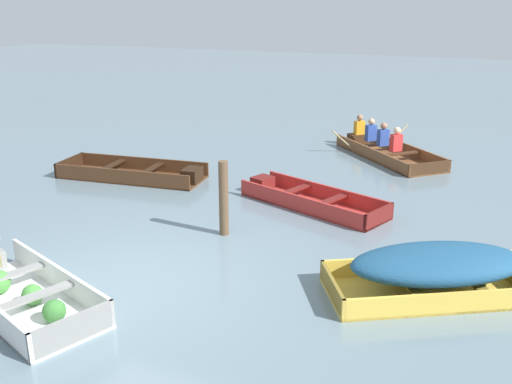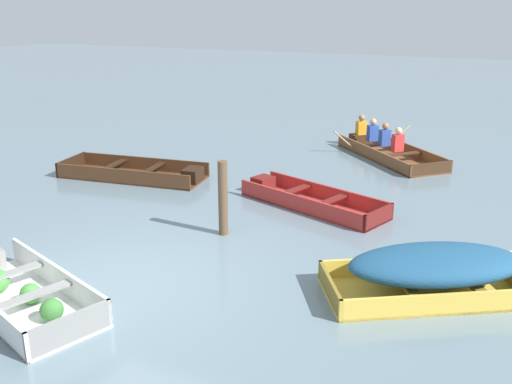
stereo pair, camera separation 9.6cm
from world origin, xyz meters
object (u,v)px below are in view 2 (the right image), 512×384
(skiff_red_mid_moored, at_px, (308,200))
(rowboat_wooden_brown_with_crew, at_px, (385,148))
(dinghy_white_foreground, at_px, (17,292))
(skiff_dark_varnish_near_moored, at_px, (139,173))
(skiff_yellow_far_moored, at_px, (438,269))
(mooring_post, at_px, (223,198))

(skiff_red_mid_moored, distance_m, rowboat_wooden_brown_with_crew, 4.63)
(dinghy_white_foreground, bearing_deg, rowboat_wooden_brown_with_crew, 74.16)
(skiff_dark_varnish_near_moored, height_order, rowboat_wooden_brown_with_crew, rowboat_wooden_brown_with_crew)
(skiff_red_mid_moored, distance_m, skiff_yellow_far_moored, 4.03)
(dinghy_white_foreground, xyz_separation_m, skiff_red_mid_moored, (2.28, 5.40, -0.04))
(skiff_red_mid_moored, bearing_deg, mooring_post, -111.97)
(dinghy_white_foreground, height_order, skiff_yellow_far_moored, skiff_yellow_far_moored)
(skiff_red_mid_moored, xyz_separation_m, mooring_post, (-0.84, -2.08, 0.56))
(skiff_dark_varnish_near_moored, xyz_separation_m, skiff_yellow_far_moored, (7.15, -2.93, 0.27))
(skiff_yellow_far_moored, distance_m, mooring_post, 3.82)
(skiff_red_mid_moored, relative_size, mooring_post, 2.43)
(skiff_yellow_far_moored, relative_size, rowboat_wooden_brown_with_crew, 0.96)
(skiff_dark_varnish_near_moored, distance_m, mooring_post, 4.11)
(skiff_dark_varnish_near_moored, xyz_separation_m, rowboat_wooden_brown_with_crew, (4.80, 4.46, 0.09))
(skiff_yellow_far_moored, bearing_deg, skiff_red_mid_moored, 136.18)
(skiff_yellow_far_moored, height_order, rowboat_wooden_brown_with_crew, rowboat_wooden_brown_with_crew)
(skiff_red_mid_moored, xyz_separation_m, skiff_yellow_far_moored, (2.90, -2.79, 0.28))
(skiff_red_mid_moored, relative_size, skiff_yellow_far_moored, 1.01)
(mooring_post, bearing_deg, skiff_yellow_far_moored, -10.71)
(skiff_yellow_far_moored, bearing_deg, mooring_post, 169.29)
(skiff_dark_varnish_near_moored, xyz_separation_m, mooring_post, (3.41, -2.22, 0.56))
(rowboat_wooden_brown_with_crew, bearing_deg, dinghy_white_foreground, -105.84)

